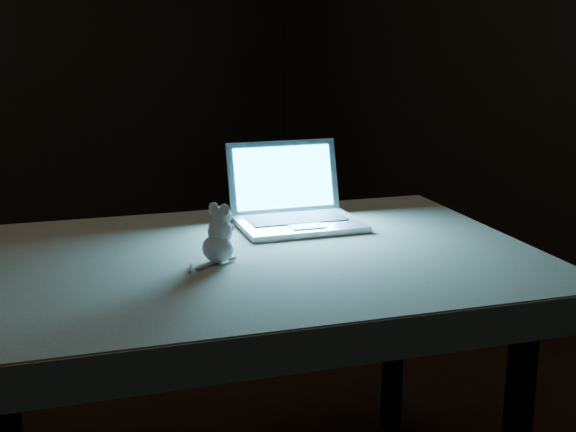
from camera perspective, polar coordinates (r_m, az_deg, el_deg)
table at (r=1.85m, az=-3.48°, el=-13.11°), size 1.46×1.21×0.67m
tablecloth at (r=1.74m, az=-5.18°, el=-4.15°), size 1.58×1.34×0.08m
laptop at (r=1.93m, az=0.87°, el=2.12°), size 0.38×0.35×0.21m
plush_mouse at (r=1.66m, az=-5.25°, el=-1.31°), size 0.12×0.12×0.13m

